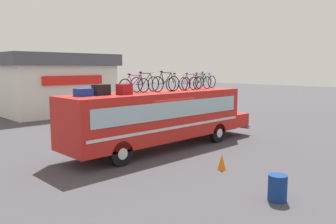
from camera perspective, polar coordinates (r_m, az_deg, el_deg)
ground_plane at (r=16.49m, az=-1.69°, el=-6.20°), size 120.00×120.00×0.00m
bus at (r=16.34m, az=-1.12°, el=-0.62°), size 11.04×2.46×2.76m
luggage_bag_1 at (r=13.98m, az=-13.98°, el=3.21°), size 0.63×0.51×0.31m
luggage_bag_2 at (r=14.38m, az=-11.10°, el=3.67°), size 0.66×0.45×0.44m
luggage_bag_3 at (r=14.57m, az=-7.32°, el=3.80°), size 0.53×0.51×0.44m
rooftop_bicycle_1 at (r=15.22m, az=-5.63°, el=4.53°), size 1.71×0.44×0.88m
rooftop_bicycle_2 at (r=15.95m, az=-3.85°, el=4.78°), size 1.73×0.44×0.95m
rooftop_bicycle_3 at (r=16.10m, az=-0.36°, el=4.85°), size 1.79×0.44×0.98m
rooftop_bicycle_4 at (r=16.75m, az=1.78°, el=4.82°), size 1.71×0.44×0.87m
rooftop_bicycle_5 at (r=17.40m, az=3.77°, el=4.91°), size 1.73×0.44×0.88m
rooftop_bicycle_6 at (r=17.95m, az=5.41°, el=4.98°), size 1.76×0.44×0.88m
rooftop_bicycle_7 at (r=18.87m, az=6.31°, el=5.11°), size 1.74×0.44×0.91m
roadside_building at (r=31.28m, az=-18.91°, el=4.63°), size 9.14×8.24×5.01m
trash_bin at (r=10.71m, az=17.83°, el=-11.99°), size 0.55×0.55×0.78m
traffic_cone at (r=13.34m, az=8.98°, el=-8.27°), size 0.33×0.33×0.60m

